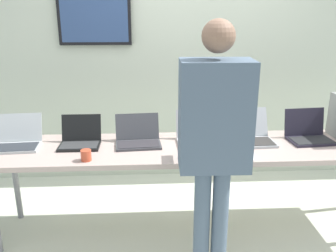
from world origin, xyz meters
The scene contains 12 objects.
ground centered at (0.00, 0.00, -0.02)m, with size 8.00×8.00×0.04m, color silver.
back_wall centered at (-0.02, 1.13, 1.25)m, with size 8.00×0.11×2.48m.
workbench centered at (0.00, 0.00, 0.72)m, with size 3.31×0.70×0.77m.
laptop_station_0 centered at (-1.43, 0.08, 0.82)m, with size 0.38×0.36×0.24m.
laptop_station_1 centered at (-0.92, 0.08, 0.82)m, with size 0.32×0.29×0.23m.
laptop_station_2 centered at (-0.45, 0.08, 0.82)m, with size 0.38×0.33×0.22m.
laptop_station_3 centered at (0.05, 0.09, 0.82)m, with size 0.37×0.32×0.25m.
laptop_station_4 centered at (0.51, 0.10, 0.82)m, with size 0.32×0.38×0.25m.
laptop_station_5 centered at (0.99, 0.09, 0.82)m, with size 0.38×0.32×0.25m.
person centered at (0.05, -0.62, 1.08)m, with size 0.45×0.59×1.78m.
coffee_mug centered at (-0.83, -0.25, 0.81)m, with size 0.08×0.08×0.08m.
paper_sheet centered at (0.34, -0.17, 0.77)m, with size 0.23×0.31×0.00m.
Camera 1 is at (-0.36, -2.76, 1.84)m, focal length 38.99 mm.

